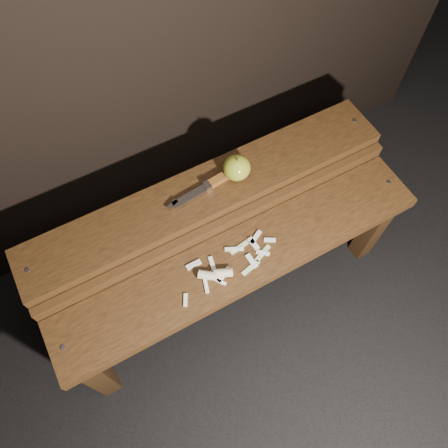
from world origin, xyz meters
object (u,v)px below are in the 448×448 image
bench_front_tier (243,268)px  bench_rear_tier (208,204)px  knife (215,182)px  apple (237,168)px

bench_front_tier → bench_rear_tier: bench_rear_tier is taller
bench_front_tier → knife: 0.28m
bench_rear_tier → apple: 0.16m
apple → bench_rear_tier: bearing=-177.6°
bench_front_tier → bench_rear_tier: size_ratio=1.00×
bench_front_tier → apple: 0.31m
bench_front_tier → bench_rear_tier: bearing=90.0°
knife → bench_rear_tier: bearing=-164.4°
bench_rear_tier → knife: bearing=15.6°
bench_rear_tier → knife: 0.10m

